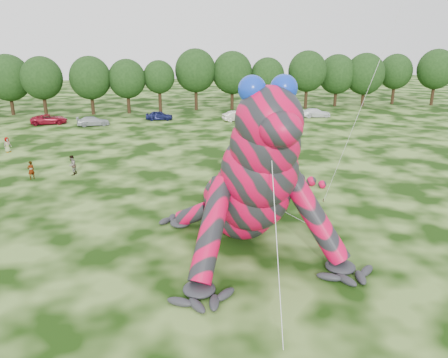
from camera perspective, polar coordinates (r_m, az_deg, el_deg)
ground at (r=22.32m, az=-6.33°, el=-15.72°), size 240.00×240.00×0.00m
inflatable_gecko at (r=27.70m, az=1.51°, el=3.35°), size 20.37×23.31×10.66m
tree_5 at (r=80.52m, az=-26.27°, el=10.96°), size 7.16×6.44×9.80m
tree_6 at (r=77.46m, az=-22.59°, el=11.11°), size 6.52×5.86×9.49m
tree_7 at (r=76.31m, az=-17.00°, el=11.60°), size 6.68×6.01×9.48m
tree_8 at (r=76.03m, az=-12.49°, el=11.73°), size 6.14×5.53×8.94m
tree_9 at (r=76.34m, az=-8.43°, el=11.88°), size 5.27×4.74×8.68m
tree_10 at (r=77.89m, az=-3.72°, el=12.82°), size 7.09×6.38×10.50m
tree_11 at (r=78.46m, az=1.08°, el=12.74°), size 7.01×6.31×10.07m
tree_12 at (r=79.46m, az=5.66°, el=12.33°), size 5.99×5.39×8.97m
tree_13 at (r=80.99m, az=10.78°, el=12.62°), size 6.83×6.15×10.13m
tree_14 at (r=84.86m, az=14.49°, el=12.36°), size 6.82×6.14×9.40m
tree_15 at (r=86.15m, az=17.88°, el=12.23°), size 7.17×6.45×9.63m
tree_16 at (r=90.92m, az=21.41°, el=12.05°), size 6.26×5.63×9.37m
tree_17 at (r=92.13m, az=25.85°, el=11.86°), size 6.98×6.28×10.30m
car_2 at (r=70.22m, az=-21.89°, el=7.26°), size 5.38×2.88×1.44m
car_3 at (r=66.77m, az=-16.72°, el=7.25°), size 4.80×2.49×1.33m
car_4 at (r=69.21m, az=-8.45°, el=8.21°), size 4.33×2.21×1.41m
car_5 at (r=67.80m, az=1.76°, el=8.23°), size 4.81×2.40×1.52m
car_6 at (r=70.93m, az=6.06°, el=8.47°), size 4.52×2.18×1.24m
car_7 at (r=72.46m, az=11.88°, el=8.46°), size 4.87×2.05×1.40m
spectator_0 at (r=43.28m, az=-23.90°, el=1.06°), size 0.74×0.70×1.69m
spectator_5 at (r=41.03m, az=2.02°, el=1.81°), size 1.28×1.66×1.75m
spectator_4 at (r=54.70m, az=-26.45°, el=4.03°), size 0.94×0.99×1.71m
spectator_2 at (r=53.06m, az=8.03°, el=5.36°), size 1.11×0.68×1.66m
spectator_1 at (r=43.20m, az=-19.23°, el=1.72°), size 0.96×1.09×1.88m
spectator_3 at (r=54.21m, az=6.07°, el=5.69°), size 1.02×0.62×1.62m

